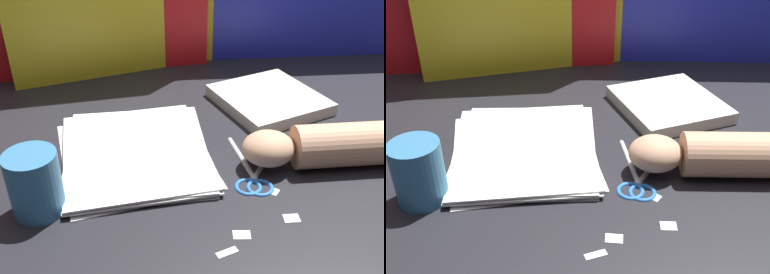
# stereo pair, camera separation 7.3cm
# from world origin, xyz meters

# --- Properties ---
(ground_plane) EXTENTS (6.00, 6.00, 0.00)m
(ground_plane) POSITION_xyz_m (0.00, 0.00, 0.00)
(ground_plane) COLOR black
(paper_stack) EXTENTS (0.27, 0.30, 0.02)m
(paper_stack) POSITION_xyz_m (-0.12, 0.08, 0.01)
(paper_stack) COLOR white
(paper_stack) RESTS_ON ground_plane
(book_closed) EXTENTS (0.24, 0.24, 0.02)m
(book_closed) POSITION_xyz_m (0.18, 0.21, 0.01)
(book_closed) COLOR silver
(book_closed) RESTS_ON ground_plane
(scissors) EXTENTS (0.13, 0.17, 0.01)m
(scissors) POSITION_xyz_m (0.06, -0.02, 0.00)
(scissors) COLOR silver
(scissors) RESTS_ON ground_plane
(hand_forearm) EXTENTS (0.32, 0.11, 0.07)m
(hand_forearm) POSITION_xyz_m (0.21, -0.02, 0.04)
(hand_forearm) COLOR tan
(hand_forearm) RESTS_ON ground_plane
(paper_scrap_near) EXTENTS (0.02, 0.02, 0.00)m
(paper_scrap_near) POSITION_xyz_m (0.08, -0.07, 0.00)
(paper_scrap_near) COLOR white
(paper_scrap_near) RESTS_ON ground_plane
(paper_scrap_mid) EXTENTS (0.03, 0.02, 0.00)m
(paper_scrap_mid) POSITION_xyz_m (0.00, -0.15, 0.00)
(paper_scrap_mid) COLOR white
(paper_scrap_mid) RESTS_ON ground_plane
(paper_scrap_far) EXTENTS (0.03, 0.02, 0.00)m
(paper_scrap_far) POSITION_xyz_m (-0.03, -0.17, 0.00)
(paper_scrap_far) COLOR white
(paper_scrap_far) RESTS_ON ground_plane
(paper_scrap_side) EXTENTS (0.03, 0.02, 0.00)m
(paper_scrap_side) POSITION_xyz_m (0.08, -0.13, 0.00)
(paper_scrap_side) COLOR white
(paper_scrap_side) RESTS_ON ground_plane
(mug) EXTENTS (0.08, 0.08, 0.10)m
(mug) POSITION_xyz_m (-0.27, -0.03, 0.05)
(mug) COLOR teal
(mug) RESTS_ON ground_plane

